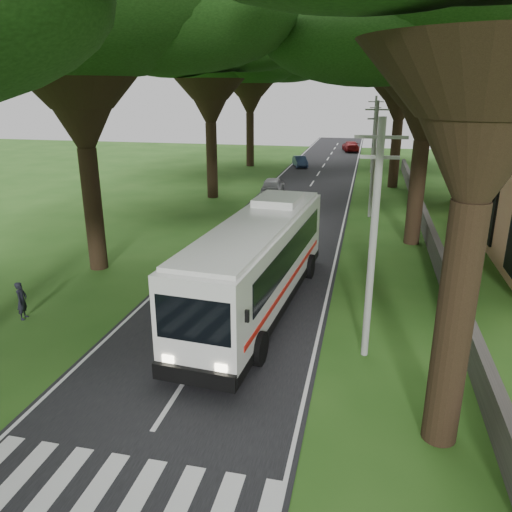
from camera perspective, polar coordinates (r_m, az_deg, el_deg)
name	(u,v)px	position (r m, az deg, el deg)	size (l,w,h in m)	color
ground	(144,445)	(14.17, -12.64, -20.30)	(140.00, 140.00, 0.00)	#234E16
road	(291,216)	(36.28, 4.07, 4.62)	(8.00, 120.00, 0.04)	black
crosswalk	(106,504)	(12.87, -16.75, -25.52)	(8.00, 3.00, 0.01)	silver
property_wall	(423,218)	(35.00, 18.59, 4.15)	(0.35, 50.00, 1.20)	#383533
pole_near	(373,239)	(16.48, 13.24, 1.86)	(1.60, 0.24, 8.00)	gray
pole_mid	(374,158)	(36.11, 13.29, 10.85)	(1.60, 0.24, 8.00)	gray
pole_far	(374,133)	(56.00, 13.30, 13.48)	(1.60, 0.24, 8.00)	gray
tree_l_mida	(71,1)	(25.73, -20.40, 25.66)	(16.32, 16.32, 15.94)	black
tree_l_midb	(208,40)	(41.92, -5.45, 23.40)	(12.64, 12.64, 15.20)	black
tree_l_far	(250,54)	(59.51, -0.72, 22.09)	(16.16, 16.16, 15.84)	black
tree_r_mida	(434,19)	(30.13, 19.73, 24.18)	(15.77, 15.77, 15.65)	black
tree_r_midb	(405,48)	(47.97, 16.62, 21.87)	(13.55, 13.55, 15.09)	black
tree_r_far	(405,56)	(65.99, 16.65, 21.06)	(14.94, 14.94, 15.63)	black
coach_bus	(258,261)	(20.43, 0.27, -0.62)	(3.83, 13.12, 3.82)	white
distant_car_a	(273,186)	(43.51, 1.95, 8.06)	(1.76, 4.39, 1.49)	#9F9FA3
distant_car_b	(300,161)	(59.32, 5.05, 10.72)	(1.28, 3.67, 1.21)	#21304D
distant_car_c	(351,146)	(75.10, 10.78, 12.23)	(2.03, 5.00, 1.45)	maroon
pedestrian	(22,301)	(21.97, -25.20, -4.63)	(0.57, 0.37, 1.56)	black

